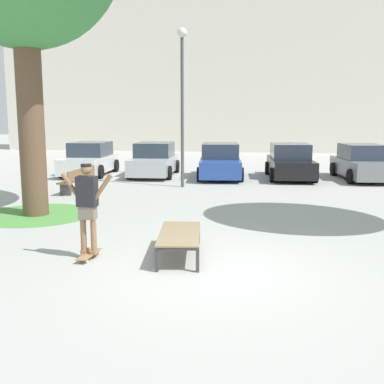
# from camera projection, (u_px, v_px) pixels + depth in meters

# --- Properties ---
(ground_plane) EXTENTS (120.00, 120.00, 0.00)m
(ground_plane) POSITION_uv_depth(u_px,v_px,m) (211.00, 271.00, 7.95)
(ground_plane) COLOR #A8A8A3
(building_facade) EXTENTS (33.52, 4.00, 13.91)m
(building_facade) POSITION_uv_depth(u_px,v_px,m) (215.00, 62.00, 36.29)
(building_facade) COLOR silver
(building_facade) RESTS_ON ground
(skate_box) EXTENTS (1.00, 1.98, 0.46)m
(skate_box) POSITION_uv_depth(u_px,v_px,m) (180.00, 235.00, 8.75)
(skate_box) COLOR #38383D
(skate_box) RESTS_ON ground
(skateboard) EXTENTS (0.22, 0.80, 0.09)m
(skateboard) POSITION_uv_depth(u_px,v_px,m) (89.00, 254.00, 8.66)
(skateboard) COLOR #9E754C
(skateboard) RESTS_ON ground
(skater) EXTENTS (1.00, 0.29, 1.69)m
(skater) POSITION_uv_depth(u_px,v_px,m) (87.00, 202.00, 8.50)
(skater) COLOR #8E6647
(skater) RESTS_ON skateboard
(grass_patch_near_left) EXTENTS (3.19, 3.19, 0.01)m
(grass_patch_near_left) POSITION_uv_depth(u_px,v_px,m) (36.00, 214.00, 12.58)
(grass_patch_near_left) COLOR #519342
(grass_patch_near_left) RESTS_ON ground
(car_white) EXTENTS (2.10, 4.29, 1.50)m
(car_white) POSITION_uv_depth(u_px,v_px,m) (90.00, 160.00, 21.29)
(car_white) COLOR silver
(car_white) RESTS_ON ground
(car_silver) EXTENTS (2.11, 4.29, 1.50)m
(car_silver) POSITION_uv_depth(u_px,v_px,m) (154.00, 160.00, 20.92)
(car_silver) COLOR #B7BABF
(car_silver) RESTS_ON ground
(car_blue) EXTENTS (2.23, 4.35, 1.50)m
(car_blue) POSITION_uv_depth(u_px,v_px,m) (220.00, 162.00, 20.24)
(car_blue) COLOR #28479E
(car_blue) RESTS_ON ground
(car_black) EXTENTS (2.15, 4.31, 1.50)m
(car_black) POSITION_uv_depth(u_px,v_px,m) (290.00, 162.00, 20.02)
(car_black) COLOR black
(car_black) RESTS_ON ground
(car_grey) EXTENTS (2.27, 4.37, 1.50)m
(car_grey) POSITION_uv_depth(u_px,v_px,m) (362.00, 163.00, 19.62)
(car_grey) COLOR slate
(car_grey) RESTS_ON ground
(park_bench) EXTENTS (0.45, 2.40, 0.83)m
(park_bench) POSITION_uv_depth(u_px,v_px,m) (78.00, 179.00, 16.51)
(park_bench) COLOR brown
(park_bench) RESTS_ON ground
(light_post) EXTENTS (0.36, 0.36, 5.83)m
(light_post) POSITION_uv_depth(u_px,v_px,m) (182.00, 84.00, 16.97)
(light_post) COLOR #4C4C51
(light_post) RESTS_ON ground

